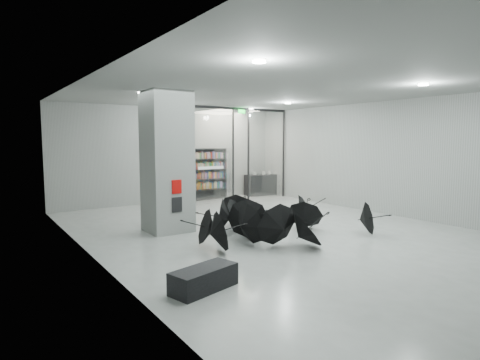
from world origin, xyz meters
TOP-DOWN VIEW (x-y plane):
  - room at (0.00, 0.00)m, footprint 14.00×14.02m
  - column at (-2.50, 2.00)m, footprint 1.20×1.20m
  - fire_cabinet at (-2.50, 1.38)m, footprint 0.28×0.04m
  - info_panel at (-2.50, 1.38)m, footprint 0.30×0.03m
  - exit_sign at (2.40, 5.30)m, footprint 0.30×0.06m
  - glass_partition at (2.39, 5.50)m, footprint 5.06×0.08m
  - bench at (-3.90, -2.60)m, footprint 1.33×0.83m
  - bookshelf at (1.39, 6.75)m, footprint 2.08×0.54m
  - shop_counter at (4.38, 6.44)m, footprint 1.69×0.76m
  - umbrella_cluster at (-0.72, -0.23)m, footprint 5.53×4.44m

SIDE VIEW (x-z plane):
  - bench at x=-3.90m, z-range 0.00..0.40m
  - umbrella_cluster at x=-0.72m, z-range -0.33..0.96m
  - shop_counter at x=4.38m, z-range 0.00..0.99m
  - info_panel at x=-2.50m, z-range 0.64..1.06m
  - bookshelf at x=1.39m, z-range 0.00..2.26m
  - fire_cabinet at x=-2.50m, z-range 1.16..1.54m
  - column at x=-2.50m, z-range 0.00..4.00m
  - glass_partition at x=2.39m, z-range 0.18..4.18m
  - room at x=0.00m, z-range 0.84..4.85m
  - exit_sign at x=2.40m, z-range 3.74..3.90m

